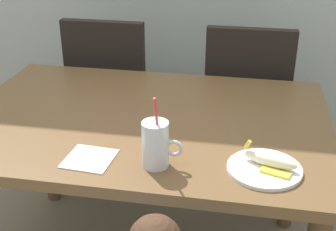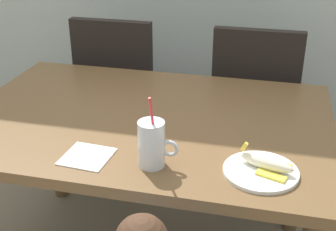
{
  "view_description": "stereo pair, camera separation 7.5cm",
  "coord_description": "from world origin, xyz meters",
  "px_view_note": "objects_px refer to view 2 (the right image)",
  "views": [
    {
      "loc": [
        0.37,
        -1.51,
        1.51
      ],
      "look_at": [
        0.11,
        -0.1,
        0.81
      ],
      "focal_mm": 48.45,
      "sensor_mm": 36.0,
      "label": 1
    },
    {
      "loc": [
        0.45,
        -1.5,
        1.51
      ],
      "look_at": [
        0.11,
        -0.1,
        0.81
      ],
      "focal_mm": 48.45,
      "sensor_mm": 36.0,
      "label": 2
    }
  ],
  "objects_px": {
    "milk_cup": "(152,146)",
    "peeled_banana": "(267,163)",
    "dining_chair_right": "(254,103)",
    "dining_chair_left": "(121,90)",
    "snack_plate": "(261,171)",
    "dining_table": "(146,138)",
    "paper_napkin": "(87,156)"
  },
  "relations": [
    {
      "from": "paper_napkin",
      "to": "dining_table",
      "type": "bearing_deg",
      "value": 73.17
    },
    {
      "from": "snack_plate",
      "to": "peeled_banana",
      "type": "distance_m",
      "value": 0.03
    },
    {
      "from": "snack_plate",
      "to": "peeled_banana",
      "type": "relative_size",
      "value": 1.31
    },
    {
      "from": "dining_chair_right",
      "to": "dining_table",
      "type": "bearing_deg",
      "value": 60.83
    },
    {
      "from": "dining_table",
      "to": "peeled_banana",
      "type": "relative_size",
      "value": 8.02
    },
    {
      "from": "dining_chair_right",
      "to": "snack_plate",
      "type": "distance_m",
      "value": 1.01
    },
    {
      "from": "dining_table",
      "to": "paper_napkin",
      "type": "height_order",
      "value": "paper_napkin"
    },
    {
      "from": "dining_chair_right",
      "to": "dining_chair_left",
      "type": "bearing_deg",
      "value": -0.39
    },
    {
      "from": "dining_chair_left",
      "to": "milk_cup",
      "type": "height_order",
      "value": "milk_cup"
    },
    {
      "from": "peeled_banana",
      "to": "dining_table",
      "type": "bearing_deg",
      "value": 148.14
    },
    {
      "from": "dining_chair_left",
      "to": "milk_cup",
      "type": "xyz_separation_m",
      "value": [
        0.46,
        -1.02,
        0.27
      ]
    },
    {
      "from": "paper_napkin",
      "to": "peeled_banana",
      "type": "bearing_deg",
      "value": 4.57
    },
    {
      "from": "dining_chair_right",
      "to": "paper_napkin",
      "type": "xyz_separation_m",
      "value": [
        -0.48,
        -1.02,
        0.21
      ]
    },
    {
      "from": "milk_cup",
      "to": "snack_plate",
      "type": "distance_m",
      "value": 0.34
    },
    {
      "from": "milk_cup",
      "to": "peeled_banana",
      "type": "bearing_deg",
      "value": 6.85
    },
    {
      "from": "peeled_banana",
      "to": "milk_cup",
      "type": "bearing_deg",
      "value": -173.15
    },
    {
      "from": "milk_cup",
      "to": "snack_plate",
      "type": "relative_size",
      "value": 1.08
    },
    {
      "from": "dining_chair_right",
      "to": "paper_napkin",
      "type": "relative_size",
      "value": 6.4
    },
    {
      "from": "dining_chair_left",
      "to": "paper_napkin",
      "type": "bearing_deg",
      "value": 103.26
    },
    {
      "from": "milk_cup",
      "to": "snack_plate",
      "type": "bearing_deg",
      "value": 5.4
    },
    {
      "from": "dining_chair_left",
      "to": "snack_plate",
      "type": "relative_size",
      "value": 4.17
    },
    {
      "from": "snack_plate",
      "to": "paper_napkin",
      "type": "xyz_separation_m",
      "value": [
        -0.55,
        -0.03,
        -0.0
      ]
    },
    {
      "from": "dining_chair_left",
      "to": "snack_plate",
      "type": "distance_m",
      "value": 1.29
    },
    {
      "from": "milk_cup",
      "to": "paper_napkin",
      "type": "height_order",
      "value": "milk_cup"
    },
    {
      "from": "milk_cup",
      "to": "snack_plate",
      "type": "xyz_separation_m",
      "value": [
        0.33,
        0.03,
        -0.06
      ]
    },
    {
      "from": "dining_chair_right",
      "to": "paper_napkin",
      "type": "bearing_deg",
      "value": 64.63
    },
    {
      "from": "snack_plate",
      "to": "milk_cup",
      "type": "bearing_deg",
      "value": -174.6
    },
    {
      "from": "dining_chair_right",
      "to": "milk_cup",
      "type": "height_order",
      "value": "milk_cup"
    },
    {
      "from": "dining_table",
      "to": "snack_plate",
      "type": "relative_size",
      "value": 6.1
    },
    {
      "from": "peeled_banana",
      "to": "paper_napkin",
      "type": "height_order",
      "value": "peeled_banana"
    },
    {
      "from": "dining_chair_left",
      "to": "snack_plate",
      "type": "height_order",
      "value": "dining_chair_left"
    },
    {
      "from": "dining_table",
      "to": "paper_napkin",
      "type": "bearing_deg",
      "value": -106.83
    }
  ]
}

